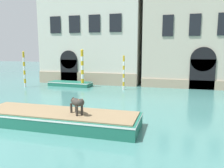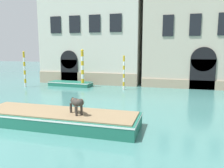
{
  "view_description": "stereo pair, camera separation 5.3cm",
  "coord_description": "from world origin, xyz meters",
  "views": [
    {
      "loc": [
        7.97,
        -5.31,
        3.77
      ],
      "look_at": [
        3.59,
        10.8,
        1.2
      ],
      "focal_mm": 35.0,
      "sensor_mm": 36.0,
      "label": 1
    },
    {
      "loc": [
        8.02,
        -5.3,
        3.77
      ],
      "look_at": [
        3.59,
        10.8,
        1.2
      ],
      "focal_mm": 35.0,
      "sensor_mm": 36.0,
      "label": 2
    }
  ],
  "objects": [
    {
      "name": "mooring_pole_1",
      "position": [
        -6.62,
        13.91,
        1.86
      ],
      "size": [
        0.21,
        0.21,
        3.69
      ],
      "color": "white",
      "rests_on": "ground_plane"
    },
    {
      "name": "dog_on_deck",
      "position": [
        3.68,
        4.09,
        1.28
      ],
      "size": [
        1.05,
        0.95,
        0.86
      ],
      "rotation": [
        0.0,
        0.0,
        -0.72
      ],
      "color": "#332D28",
      "rests_on": "boat_foreground"
    },
    {
      "name": "mooring_pole_2",
      "position": [
        3.59,
        15.03,
        1.67
      ],
      "size": [
        0.19,
        0.19,
        3.31
      ],
      "color": "white",
      "rests_on": "ground_plane"
    },
    {
      "name": "boat_moored_near_palazzo",
      "position": [
        -2.44,
        15.86,
        0.24
      ],
      "size": [
        4.74,
        1.85,
        0.46
      ],
      "rotation": [
        0.0,
        0.0,
        -0.06
      ],
      "color": "#1E6651",
      "rests_on": "ground_plane"
    },
    {
      "name": "boat_foreground",
      "position": [
        2.51,
        4.28,
        0.38
      ],
      "size": [
        8.32,
        2.39,
        0.72
      ],
      "rotation": [
        0.0,
        0.0,
        -0.0
      ],
      "color": "#1E6651",
      "rests_on": "ground_plane"
    },
    {
      "name": "mooring_pole_0",
      "position": [
        -0.79,
        15.33,
        1.97
      ],
      "size": [
        0.29,
        0.29,
        3.89
      ],
      "color": "white",
      "rests_on": "ground_plane"
    }
  ]
}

